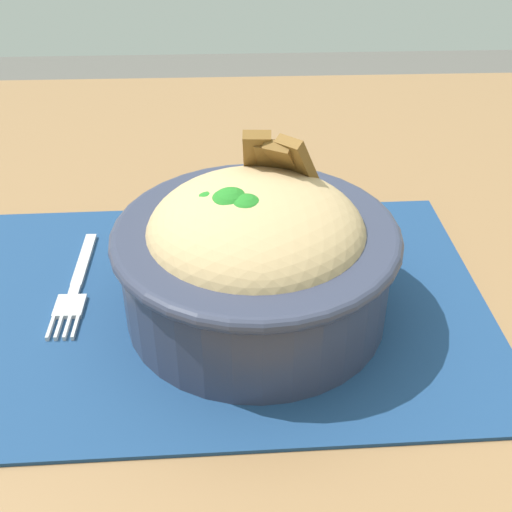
% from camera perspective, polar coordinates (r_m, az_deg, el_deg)
% --- Properties ---
extents(table, '(1.20, 1.00, 0.77)m').
position_cam_1_polar(table, '(0.57, -2.36, -9.42)').
color(table, olive).
rests_on(table, ground_plane).
extents(placemat, '(0.47, 0.30, 0.00)m').
position_cam_1_polar(placemat, '(0.51, -6.01, -4.20)').
color(placemat, navy).
rests_on(placemat, table).
extents(bowl, '(0.21, 0.21, 0.13)m').
position_cam_1_polar(bowl, '(0.47, -0.02, 0.26)').
color(bowl, '#2D3347').
rests_on(bowl, placemat).
extents(fork, '(0.02, 0.14, 0.00)m').
position_cam_1_polar(fork, '(0.54, -15.33, -2.63)').
color(fork, '#BABABA').
rests_on(fork, placemat).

